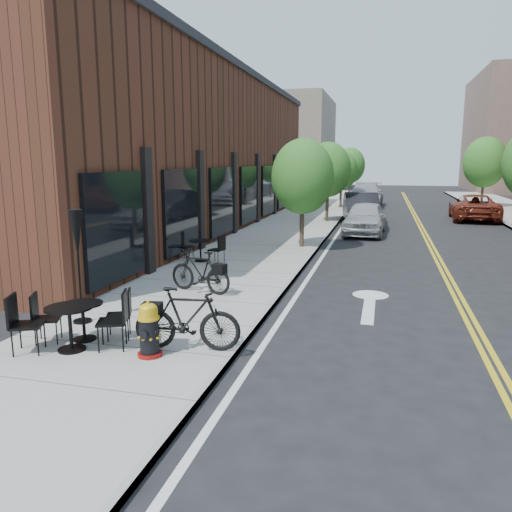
% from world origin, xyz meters
% --- Properties ---
extents(ground, '(120.00, 120.00, 0.00)m').
position_xyz_m(ground, '(0.00, 0.00, 0.00)').
color(ground, black).
rests_on(ground, ground).
extents(sidewalk_near, '(4.00, 70.00, 0.12)m').
position_xyz_m(sidewalk_near, '(-2.00, 10.00, 0.06)').
color(sidewalk_near, '#9E9B93').
rests_on(sidewalk_near, ground).
extents(building_near, '(5.00, 28.00, 7.00)m').
position_xyz_m(building_near, '(-6.50, 14.00, 3.50)').
color(building_near, '#432415').
rests_on(building_near, ground).
extents(bg_building_left, '(8.00, 14.00, 10.00)m').
position_xyz_m(bg_building_left, '(-8.00, 48.00, 5.00)').
color(bg_building_left, '#726656').
rests_on(bg_building_left, ground).
extents(tree_near_a, '(2.20, 2.20, 3.81)m').
position_xyz_m(tree_near_a, '(-0.60, 9.00, 2.60)').
color(tree_near_a, '#382B1E').
rests_on(tree_near_a, sidewalk_near).
extents(tree_near_b, '(2.30, 2.30, 3.98)m').
position_xyz_m(tree_near_b, '(-0.60, 17.00, 2.71)').
color(tree_near_b, '#382B1E').
rests_on(tree_near_b, sidewalk_near).
extents(tree_near_c, '(2.10, 2.10, 3.67)m').
position_xyz_m(tree_near_c, '(-0.60, 25.00, 2.53)').
color(tree_near_c, '#382B1E').
rests_on(tree_near_c, sidewalk_near).
extents(tree_near_d, '(2.40, 2.40, 4.11)m').
position_xyz_m(tree_near_d, '(-0.60, 33.00, 2.79)').
color(tree_near_d, '#382B1E').
rests_on(tree_near_d, sidewalk_near).
extents(tree_far_c, '(2.80, 2.80, 4.62)m').
position_xyz_m(tree_far_c, '(8.60, 28.00, 3.06)').
color(tree_far_c, '#382B1E').
rests_on(tree_far_c, sidewalk_far).
extents(fire_hydrant, '(0.45, 0.45, 0.89)m').
position_xyz_m(fire_hydrant, '(-1.26, -1.76, 0.54)').
color(fire_hydrant, maroon).
rests_on(fire_hydrant, sidewalk_near).
extents(bicycle_left, '(1.71, 0.89, 0.99)m').
position_xyz_m(bicycle_left, '(-1.86, 2.09, 0.62)').
color(bicycle_left, black).
rests_on(bicycle_left, sidewalk_near).
extents(bicycle_right, '(1.79, 0.74, 1.05)m').
position_xyz_m(bicycle_right, '(-0.77, -1.37, 0.64)').
color(bicycle_right, black).
rests_on(bicycle_right, sidewalk_near).
extents(bistro_set_a, '(1.80, 1.07, 0.95)m').
position_xyz_m(bistro_set_a, '(-2.60, -1.86, 0.60)').
color(bistro_set_a, black).
rests_on(bistro_set_a, sidewalk_near).
extents(bistro_set_b, '(1.59, 1.00, 0.85)m').
position_xyz_m(bistro_set_b, '(-2.68, -1.38, 0.55)').
color(bistro_set_b, black).
rests_on(bistro_set_b, sidewalk_near).
extents(bistro_set_c, '(1.61, 0.82, 0.84)m').
position_xyz_m(bistro_set_c, '(-3.16, 5.57, 0.54)').
color(bistro_set_c, black).
rests_on(bistro_set_c, sidewalk_near).
extents(patio_umbrella, '(0.35, 0.35, 2.15)m').
position_xyz_m(patio_umbrella, '(-3.27, -0.54, 1.66)').
color(patio_umbrella, black).
rests_on(patio_umbrella, sidewalk_near).
extents(parked_car_a, '(1.87, 4.25, 1.42)m').
position_xyz_m(parked_car_a, '(1.43, 13.50, 0.71)').
color(parked_car_a, '#A7ABAF').
rests_on(parked_car_a, ground).
extents(parked_car_b, '(2.26, 4.90, 1.56)m').
position_xyz_m(parked_car_b, '(1.09, 17.42, 0.78)').
color(parked_car_b, black).
rests_on(parked_car_b, ground).
extents(parked_car_c, '(2.51, 5.68, 1.62)m').
position_xyz_m(parked_car_c, '(0.93, 27.49, 0.81)').
color(parked_car_c, '#A7A7AC').
rests_on(parked_car_c, ground).
extents(parked_car_far, '(2.57, 5.12, 1.39)m').
position_xyz_m(parked_car_far, '(6.92, 20.40, 0.70)').
color(parked_car_far, maroon).
rests_on(parked_car_far, ground).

